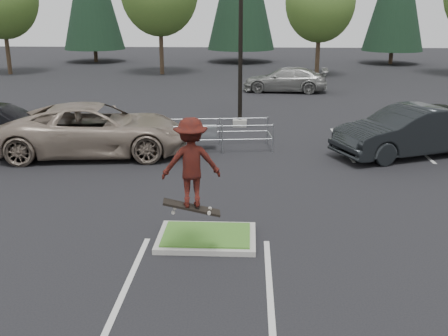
{
  "coord_description": "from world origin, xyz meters",
  "views": [
    {
      "loc": [
        0.93,
        -10.8,
        5.04
      ],
      "look_at": [
        0.32,
        1.5,
        1.25
      ],
      "focal_mm": 42.0,
      "sensor_mm": 36.0,
      "label": 1
    }
  ],
  "objects_px": {
    "decid_a": "(2,0)",
    "decid_c": "(320,4)",
    "skateboarder": "(191,163)",
    "car_l_tan": "(96,130)",
    "car_r_charc": "(408,131)",
    "car_far_silver": "(286,80)",
    "cart_corral": "(210,132)",
    "car_r_black": "(424,119)",
    "light_pole": "(241,19)"
  },
  "relations": [
    {
      "from": "decid_a",
      "to": "car_r_charc",
      "type": "relative_size",
      "value": 1.67
    },
    {
      "from": "light_pole",
      "to": "decid_a",
      "type": "distance_m",
      "value": 25.86
    },
    {
      "from": "car_far_silver",
      "to": "cart_corral",
      "type": "bearing_deg",
      "value": -9.56
    },
    {
      "from": "car_r_charc",
      "to": "car_far_silver",
      "type": "bearing_deg",
      "value": 169.83
    },
    {
      "from": "cart_corral",
      "to": "car_far_silver",
      "type": "distance_m",
      "value": 14.52
    },
    {
      "from": "decid_a",
      "to": "skateboarder",
      "type": "distance_m",
      "value": 35.94
    },
    {
      "from": "decid_c",
      "to": "car_r_black",
      "type": "relative_size",
      "value": 2.05
    },
    {
      "from": "car_r_black",
      "to": "car_far_silver",
      "type": "height_order",
      "value": "car_far_silver"
    },
    {
      "from": "decid_a",
      "to": "car_r_charc",
      "type": "height_order",
      "value": "decid_a"
    },
    {
      "from": "decid_a",
      "to": "car_l_tan",
      "type": "distance_m",
      "value": 27.11
    },
    {
      "from": "skateboarder",
      "to": "car_r_black",
      "type": "relative_size",
      "value": 0.49
    },
    {
      "from": "light_pole",
      "to": "car_far_silver",
      "type": "height_order",
      "value": "light_pole"
    },
    {
      "from": "cart_corral",
      "to": "car_r_black",
      "type": "relative_size",
      "value": 0.94
    },
    {
      "from": "car_r_black",
      "to": "car_far_silver",
      "type": "relative_size",
      "value": 0.79
    },
    {
      "from": "decid_c",
      "to": "skateboarder",
      "type": "height_order",
      "value": "decid_c"
    },
    {
      "from": "decid_a",
      "to": "car_far_silver",
      "type": "relative_size",
      "value": 1.73
    },
    {
      "from": "decid_c",
      "to": "car_far_silver",
      "type": "distance_m",
      "value": 9.48
    },
    {
      "from": "car_l_tan",
      "to": "car_far_silver",
      "type": "height_order",
      "value": "car_l_tan"
    },
    {
      "from": "cart_corral",
      "to": "car_l_tan",
      "type": "distance_m",
      "value": 4.08
    },
    {
      "from": "cart_corral",
      "to": "car_far_silver",
      "type": "relative_size",
      "value": 0.75
    },
    {
      "from": "decid_c",
      "to": "car_r_black",
      "type": "distance_m",
      "value": 20.04
    },
    {
      "from": "decid_a",
      "to": "car_l_tan",
      "type": "relative_size",
      "value": 1.36
    },
    {
      "from": "cart_corral",
      "to": "car_r_charc",
      "type": "height_order",
      "value": "car_r_charc"
    },
    {
      "from": "decid_c",
      "to": "car_far_silver",
      "type": "bearing_deg",
      "value": -110.05
    },
    {
      "from": "decid_a",
      "to": "cart_corral",
      "type": "height_order",
      "value": "decid_a"
    },
    {
      "from": "light_pole",
      "to": "decid_c",
      "type": "distance_m",
      "value": 18.67
    },
    {
      "from": "decid_a",
      "to": "car_r_black",
      "type": "distance_m",
      "value": 32.94
    },
    {
      "from": "car_r_black",
      "to": "light_pole",
      "type": "bearing_deg",
      "value": -110.65
    },
    {
      "from": "light_pole",
      "to": "car_far_silver",
      "type": "bearing_deg",
      "value": 75.25
    },
    {
      "from": "decid_c",
      "to": "car_r_charc",
      "type": "height_order",
      "value": "decid_c"
    },
    {
      "from": "car_l_tan",
      "to": "car_r_charc",
      "type": "bearing_deg",
      "value": -94.3
    },
    {
      "from": "light_pole",
      "to": "skateboarder",
      "type": "xyz_separation_m",
      "value": [
        -0.71,
        -13.0,
        -2.45
      ]
    },
    {
      "from": "skateboarder",
      "to": "car_l_tan",
      "type": "xyz_separation_m",
      "value": [
        -4.29,
        8.0,
        -1.2
      ]
    },
    {
      "from": "cart_corral",
      "to": "car_l_tan",
      "type": "bearing_deg",
      "value": -173.66
    },
    {
      "from": "decid_a",
      "to": "decid_c",
      "type": "xyz_separation_m",
      "value": [
        24.0,
        -0.2,
        -0.33
      ]
    },
    {
      "from": "light_pole",
      "to": "car_l_tan",
      "type": "xyz_separation_m",
      "value": [
        -5.0,
        -5.0,
        -3.65
      ]
    },
    {
      "from": "decid_a",
      "to": "cart_corral",
      "type": "bearing_deg",
      "value": -51.65
    },
    {
      "from": "car_r_charc",
      "to": "car_far_silver",
      "type": "height_order",
      "value": "car_r_charc"
    },
    {
      "from": "light_pole",
      "to": "decid_c",
      "type": "xyz_separation_m",
      "value": [
        5.49,
        17.83,
        0.69
      ]
    },
    {
      "from": "car_r_charc",
      "to": "car_r_black",
      "type": "xyz_separation_m",
      "value": [
        1.5,
        3.02,
        -0.18
      ]
    },
    {
      "from": "skateboarder",
      "to": "car_l_tan",
      "type": "relative_size",
      "value": 0.31
    },
    {
      "from": "decid_a",
      "to": "car_far_silver",
      "type": "xyz_separation_m",
      "value": [
        21.14,
        -8.03,
        -4.83
      ]
    },
    {
      "from": "decid_c",
      "to": "light_pole",
      "type": "bearing_deg",
      "value": -107.11
    },
    {
      "from": "car_r_charc",
      "to": "cart_corral",
      "type": "bearing_deg",
      "value": -117.54
    },
    {
      "from": "decid_c",
      "to": "car_r_black",
      "type": "bearing_deg",
      "value": -84.09
    },
    {
      "from": "cart_corral",
      "to": "skateboarder",
      "type": "distance_m",
      "value": 9.07
    },
    {
      "from": "skateboarder",
      "to": "car_r_black",
      "type": "height_order",
      "value": "skateboarder"
    },
    {
      "from": "decid_a",
      "to": "decid_c",
      "type": "distance_m",
      "value": 24.0
    },
    {
      "from": "decid_a",
      "to": "car_r_charc",
      "type": "xyz_separation_m",
      "value": [
        24.51,
        -22.62,
        -4.71
      ]
    },
    {
      "from": "decid_c",
      "to": "cart_corral",
      "type": "distance_m",
      "value": 23.29
    }
  ]
}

